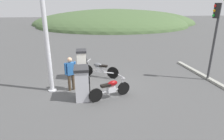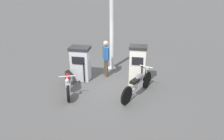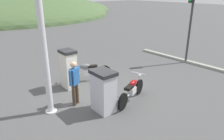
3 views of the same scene
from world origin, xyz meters
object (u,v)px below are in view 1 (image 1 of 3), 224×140
roadside_traffic_light (215,30)px  canopy_support_pole (47,44)px  attendant_person (71,72)px  fuel_pump_far (82,64)px  motorcycle_near_pump (111,89)px  motorcycle_far_pump (99,69)px  fuel_pump_near (82,83)px

roadside_traffic_light → canopy_support_pole: canopy_support_pole is taller
attendant_person → canopy_support_pole: size_ratio=0.35×
fuel_pump_far → attendant_person: 1.53m
roadside_traffic_light → fuel_pump_far: bearing=170.0°
fuel_pump_far → canopy_support_pole: size_ratio=0.35×
motorcycle_near_pump → fuel_pump_far: bearing=115.9°
motorcycle_far_pump → canopy_support_pole: bearing=-149.0°
fuel_pump_near → motorcycle_far_pump: 2.72m
fuel_pump_far → motorcycle_near_pump: 2.85m
motorcycle_far_pump → roadside_traffic_light: bearing=-12.5°
motorcycle_near_pump → attendant_person: bearing=147.9°
fuel_pump_near → canopy_support_pole: size_ratio=0.31×
fuel_pump_near → motorcycle_near_pump: (1.23, -0.11, -0.30)m
fuel_pump_near → motorcycle_near_pump: 1.27m
fuel_pump_near → fuel_pump_far: fuel_pump_far is taller
motorcycle_near_pump → canopy_support_pole: canopy_support_pole is taller
motorcycle_near_pump → motorcycle_far_pump: (-0.28, 2.64, 0.03)m
fuel_pump_far → canopy_support_pole: bearing=-137.4°
attendant_person → motorcycle_far_pump: bearing=46.0°
fuel_pump_near → motorcycle_near_pump: fuel_pump_near is taller
motorcycle_far_pump → fuel_pump_far: bearing=-173.8°
fuel_pump_far → attendant_person: size_ratio=1.01×
fuel_pump_near → roadside_traffic_light: 7.17m
fuel_pump_near → attendant_person: size_ratio=0.90×
motorcycle_far_pump → roadside_traffic_light: size_ratio=0.51×
motorcycle_far_pump → roadside_traffic_light: roadside_traffic_light is taller
fuel_pump_near → attendant_person: (-0.53, 1.00, 0.19)m
fuel_pump_near → motorcycle_far_pump: fuel_pump_near is taller
roadside_traffic_light → motorcycle_near_pump: bearing=-166.4°
motorcycle_near_pump → attendant_person: 2.14m
fuel_pump_near → motorcycle_far_pump: size_ratio=0.72×
motorcycle_near_pump → roadside_traffic_light: bearing=13.6°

